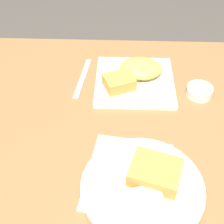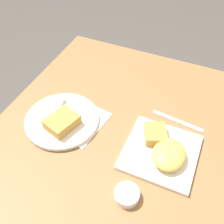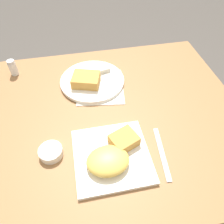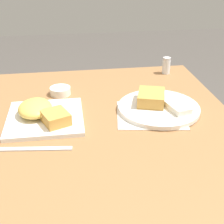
{
  "view_description": "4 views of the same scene",
  "coord_description": "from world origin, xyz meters",
  "px_view_note": "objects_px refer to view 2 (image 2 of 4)",
  "views": [
    {
      "loc": [
        -0.01,
        0.58,
        1.32
      ],
      "look_at": [
        0.01,
        -0.02,
        0.73
      ],
      "focal_mm": 50.0,
      "sensor_mm": 36.0,
      "label": 1
    },
    {
      "loc": [
        -0.58,
        -0.23,
        1.46
      ],
      "look_at": [
        0.02,
        0.03,
        0.75
      ],
      "focal_mm": 42.0,
      "sensor_mm": 36.0,
      "label": 2
    },
    {
      "loc": [
        -0.12,
        -0.54,
        1.33
      ],
      "look_at": [
        -0.02,
        -0.03,
        0.75
      ],
      "focal_mm": 35.0,
      "sensor_mm": 36.0,
      "label": 3
    },
    {
      "loc": [
        0.84,
        -0.1,
        1.2
      ],
      "look_at": [
        -0.01,
        0.03,
        0.74
      ],
      "focal_mm": 50.0,
      "sensor_mm": 36.0,
      "label": 4
    }
  ],
  "objects_px": {
    "plate_square_near": "(163,150)",
    "plate_oval_far": "(61,119)",
    "sauce_ramekin": "(127,195)",
    "butter_knife": "(178,121)"
  },
  "relations": [
    {
      "from": "plate_square_near",
      "to": "plate_oval_far",
      "type": "height_order",
      "value": "plate_square_near"
    },
    {
      "from": "plate_square_near",
      "to": "butter_knife",
      "type": "xyz_separation_m",
      "value": [
        0.16,
        -0.01,
        -0.02
      ]
    },
    {
      "from": "plate_square_near",
      "to": "butter_knife",
      "type": "distance_m",
      "value": 0.17
    },
    {
      "from": "plate_square_near",
      "to": "sauce_ramekin",
      "type": "relative_size",
      "value": 3.13
    },
    {
      "from": "plate_square_near",
      "to": "butter_knife",
      "type": "bearing_deg",
      "value": -4.16
    },
    {
      "from": "plate_square_near",
      "to": "butter_knife",
      "type": "height_order",
      "value": "plate_square_near"
    },
    {
      "from": "plate_square_near",
      "to": "plate_oval_far",
      "type": "distance_m",
      "value": 0.39
    },
    {
      "from": "sauce_ramekin",
      "to": "plate_oval_far",
      "type": "bearing_deg",
      "value": 62.04
    },
    {
      "from": "plate_oval_far",
      "to": "sauce_ramekin",
      "type": "distance_m",
      "value": 0.37
    },
    {
      "from": "plate_oval_far",
      "to": "sauce_ramekin",
      "type": "xyz_separation_m",
      "value": [
        -0.18,
        -0.33,
        -0.0
      ]
    }
  ]
}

